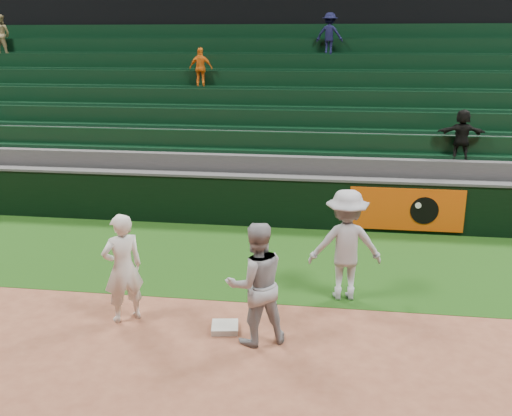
{
  "coord_description": "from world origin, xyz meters",
  "views": [
    {
      "loc": [
        1.33,
        -7.98,
        4.38
      ],
      "look_at": [
        -0.13,
        2.3,
        1.3
      ],
      "focal_mm": 40.0,
      "sensor_mm": 36.0,
      "label": 1
    }
  ],
  "objects": [
    {
      "name": "ground",
      "position": [
        0.0,
        0.0,
        0.0
      ],
      "size": [
        70.0,
        70.0,
        0.0
      ],
      "primitive_type": "plane",
      "color": "brown",
      "rests_on": "ground"
    },
    {
      "name": "foul_grass",
      "position": [
        0.0,
        3.0,
        0.0
      ],
      "size": [
        36.0,
        4.2,
        0.01
      ],
      "primitive_type": "cube",
      "color": "#14380E",
      "rests_on": "ground"
    },
    {
      "name": "first_base",
      "position": [
        -0.28,
        -0.1,
        0.05
      ],
      "size": [
        0.47,
        0.47,
        0.09
      ],
      "primitive_type": "cube",
      "rotation": [
        0.0,
        0.0,
        0.16
      ],
      "color": "silver",
      "rests_on": "ground"
    },
    {
      "name": "first_baseman",
      "position": [
        -1.95,
        0.03,
        0.9
      ],
      "size": [
        0.78,
        0.75,
        1.79
      ],
      "primitive_type": "imported",
      "rotation": [
        0.0,
        0.0,
        3.83
      ],
      "color": "silver",
      "rests_on": "ground"
    },
    {
      "name": "baserunner",
      "position": [
        0.25,
        -0.37,
        0.94
      ],
      "size": [
        1.13,
        1.03,
        1.88
      ],
      "primitive_type": "imported",
      "rotation": [
        0.0,
        0.0,
        3.58
      ],
      "color": "#999CA3",
      "rests_on": "ground"
    },
    {
      "name": "base_coach",
      "position": [
        1.56,
        1.35,
        0.99
      ],
      "size": [
        1.35,
        0.9,
        1.95
      ],
      "primitive_type": "imported",
      "rotation": [
        0.0,
        0.0,
        3.29
      ],
      "color": "#A4A7B2",
      "rests_on": "foul_grass"
    },
    {
      "name": "field_wall",
      "position": [
        0.03,
        5.2,
        0.63
      ],
      "size": [
        36.0,
        0.45,
        1.25
      ],
      "color": "black",
      "rests_on": "ground"
    },
    {
      "name": "stadium_seating",
      "position": [
        -0.0,
        8.97,
        1.7
      ],
      "size": [
        36.0,
        5.95,
        5.15
      ],
      "color": "#37373A",
      "rests_on": "ground"
    }
  ]
}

